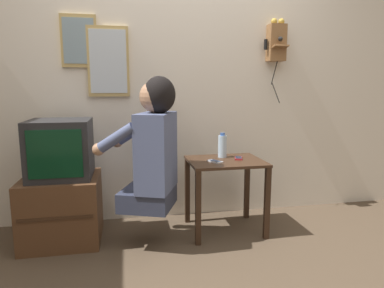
{
  "coord_description": "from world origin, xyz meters",
  "views": [
    {
      "loc": [
        -0.46,
        -2.03,
        1.17
      ],
      "look_at": [
        0.03,
        0.52,
        0.74
      ],
      "focal_mm": 32.0,
      "sensor_mm": 36.0,
      "label": 1
    }
  ],
  "objects": [
    {
      "name": "framed_picture",
      "position": [
        -0.82,
        0.97,
        1.54
      ],
      "size": [
        0.28,
        0.03,
        0.42
      ],
      "color": "tan"
    },
    {
      "name": "ground_plane",
      "position": [
        0.0,
        0.0,
        0.0
      ],
      "size": [
        14.0,
        14.0,
        0.0
      ],
      "primitive_type": "plane",
      "color": "#4C3D2D"
    },
    {
      "name": "wall_phone_antique",
      "position": [
        0.88,
        0.92,
        1.57
      ],
      "size": [
        0.19,
        0.19,
        0.74
      ],
      "color": "brown"
    },
    {
      "name": "water_bottle",
      "position": [
        0.32,
        0.68,
        0.69
      ],
      "size": [
        0.07,
        0.07,
        0.21
      ],
      "color": "#ADC6DB",
      "rests_on": "side_table"
    },
    {
      "name": "side_table",
      "position": [
        0.32,
        0.57,
        0.48
      ],
      "size": [
        0.6,
        0.5,
        0.59
      ],
      "color": "#382316",
      "rests_on": "ground_plane"
    },
    {
      "name": "cell_phone_spare",
      "position": [
        0.44,
        0.59,
        0.6
      ],
      "size": [
        0.1,
        0.14,
        0.01
      ],
      "rotation": [
        0.0,
        0.0,
        -0.32
      ],
      "color": "maroon",
      "rests_on": "side_table"
    },
    {
      "name": "wall_back",
      "position": [
        0.0,
        1.01,
        1.27
      ],
      "size": [
        6.8,
        0.05,
        2.55
      ],
      "color": "beige",
      "rests_on": "ground_plane"
    },
    {
      "name": "wall_mirror",
      "position": [
        -0.59,
        0.96,
        1.38
      ],
      "size": [
        0.34,
        0.04,
        0.57
      ],
      "color": "tan"
    },
    {
      "name": "television",
      "position": [
        -0.95,
        0.63,
        0.72
      ],
      "size": [
        0.44,
        0.44,
        0.43
      ],
      "color": "#232326",
      "rests_on": "tv_stand"
    },
    {
      "name": "cell_phone_held",
      "position": [
        0.21,
        0.5,
        0.6
      ],
      "size": [
        0.11,
        0.14,
        0.01
      ],
      "rotation": [
        0.0,
        0.0,
        0.53
      ],
      "color": "silver",
      "rests_on": "side_table"
    },
    {
      "name": "tv_stand",
      "position": [
        -0.96,
        0.62,
        0.25
      ],
      "size": [
        0.56,
        0.54,
        0.5
      ],
      "color": "#51331E",
      "rests_on": "ground_plane"
    },
    {
      "name": "person",
      "position": [
        -0.27,
        0.41,
        0.76
      ],
      "size": [
        0.62,
        0.55,
        0.96
      ],
      "rotation": [
        0.0,
        0.0,
        1.2
      ],
      "color": "#2D3347",
      "rests_on": "ground_plane"
    }
  ]
}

